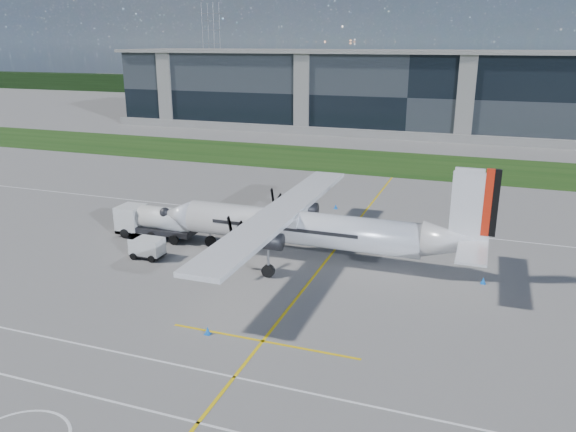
{
  "coord_description": "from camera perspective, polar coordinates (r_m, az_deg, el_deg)",
  "views": [
    {
      "loc": [
        14.52,
        -33.5,
        17.11
      ],
      "look_at": [
        -0.93,
        9.39,
        2.93
      ],
      "focal_mm": 35.0,
      "sensor_mm": 36.0,
      "label": 1
    }
  ],
  "objects": [
    {
      "name": "ground",
      "position": [
        76.85,
        8.44,
        4.23
      ],
      "size": [
        400.0,
        400.0,
        0.0
      ],
      "primitive_type": "plane",
      "color": "slate",
      "rests_on": "ground"
    },
    {
      "name": "grass_strip",
      "position": [
        84.53,
        9.55,
        5.37
      ],
      "size": [
        400.0,
        18.0,
        0.04
      ],
      "primitive_type": "cube",
      "color": "#16390F",
      "rests_on": "ground"
    },
    {
      "name": "terminal_building",
      "position": [
        114.83,
        12.76,
        12.07
      ],
      "size": [
        120.0,
        20.0,
        15.0
      ],
      "primitive_type": "cube",
      "color": "black",
      "rests_on": "ground"
    },
    {
      "name": "tree_line",
      "position": [
        174.68,
        15.32,
        12.05
      ],
      "size": [
        400.0,
        6.0,
        6.0
      ],
      "primitive_type": "cube",
      "color": "black",
      "rests_on": "ground"
    },
    {
      "name": "pylon_west",
      "position": [
        206.43,
        -7.77,
        16.54
      ],
      "size": [
        9.0,
        4.6,
        30.0
      ],
      "primitive_type": null,
      "color": "gray",
      "rests_on": "ground"
    },
    {
      "name": "yellow_taxiway_centerline",
      "position": [
        48.14,
        4.66,
        -3.59
      ],
      "size": [
        0.2,
        70.0,
        0.01
      ],
      "primitive_type": "cube",
      "color": "yellow",
      "rests_on": "ground"
    },
    {
      "name": "white_lane_line",
      "position": [
        29.73,
        -14.48,
        -18.48
      ],
      "size": [
        90.0,
        0.15,
        0.01
      ],
      "primitive_type": "cube",
      "color": "white",
      "rests_on": "ground"
    },
    {
      "name": "turboprop_aircraft",
      "position": [
        44.76,
        2.47,
        0.64
      ],
      "size": [
        27.71,
        28.73,
        8.62
      ],
      "primitive_type": null,
      "color": "silver",
      "rests_on": "ground"
    },
    {
      "name": "fuel_tanker_truck",
      "position": [
        52.58,
        -13.79,
        -0.54
      ],
      "size": [
        7.84,
        2.55,
        2.94
      ],
      "primitive_type": null,
      "color": "silver",
      "rests_on": "ground"
    },
    {
      "name": "baggage_tug",
      "position": [
        47.75,
        -14.11,
        -3.16
      ],
      "size": [
        2.86,
        1.72,
        1.72
      ],
      "primitive_type": null,
      "color": "silver",
      "rests_on": "ground"
    },
    {
      "name": "ground_crew_person",
      "position": [
        48.57,
        -14.9,
        -2.75
      ],
      "size": [
        0.65,
        0.84,
        1.93
      ],
      "primitive_type": "imported",
      "rotation": [
        0.0,
        0.0,
        1.46
      ],
      "color": "#F25907",
      "rests_on": "ground"
    },
    {
      "name": "safety_cone_nose_stbd",
      "position": [
        51.86,
        -11.08,
        -2.03
      ],
      "size": [
        0.36,
        0.36,
        0.5
      ],
      "primitive_type": "cone",
      "color": "blue",
      "rests_on": "ground"
    },
    {
      "name": "safety_cone_nose_port",
      "position": [
        50.73,
        -12.68,
        -2.58
      ],
      "size": [
        0.36,
        0.36,
        0.5
      ],
      "primitive_type": "cone",
      "color": "blue",
      "rests_on": "ground"
    },
    {
      "name": "safety_cone_stbdwing",
      "position": [
        60.29,
        4.87,
        0.98
      ],
      "size": [
        0.36,
        0.36,
        0.5
      ],
      "primitive_type": "cone",
      "color": "blue",
      "rests_on": "ground"
    },
    {
      "name": "safety_cone_portwing",
      "position": [
        35.31,
        -8.17,
        -11.44
      ],
      "size": [
        0.36,
        0.36,
        0.5
      ],
      "primitive_type": "cone",
      "color": "blue",
      "rests_on": "ground"
    },
    {
      "name": "safety_cone_fwd",
      "position": [
        53.0,
        -13.73,
        -1.78
      ],
      "size": [
        0.36,
        0.36,
        0.5
      ],
      "primitive_type": "cone",
      "color": "blue",
      "rests_on": "ground"
    },
    {
      "name": "safety_cone_tail",
      "position": [
        44.13,
        19.22,
        -6.21
      ],
      "size": [
        0.36,
        0.36,
        0.5
      ],
      "primitive_type": "cone",
      "color": "blue",
      "rests_on": "ground"
    }
  ]
}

